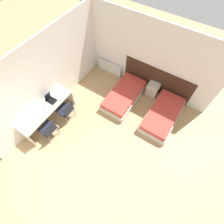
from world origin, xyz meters
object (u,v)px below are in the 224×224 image
bed_near_door (163,115)px  chair_near_laptop (66,110)px  bed_near_window (124,96)px  nightstand (153,89)px  chair_near_notebook (48,129)px  laptop (50,99)px

bed_near_door → chair_near_laptop: (-2.77, -1.77, 0.30)m
chair_near_laptop → bed_near_window: bearing=53.8°
bed_near_window → nightstand: (0.77, 0.77, 0.08)m
chair_near_notebook → laptop: 0.96m
nightstand → chair_near_notebook: bearing=-120.7°
chair_near_notebook → laptop: size_ratio=2.64×
bed_near_window → bed_near_door: (1.55, 0.00, 0.00)m
nightstand → bed_near_door: bearing=-44.7°
bed_near_door → nightstand: nightstand is taller
bed_near_window → chair_near_laptop: (-1.22, -1.77, 0.30)m
nightstand → laptop: bearing=-133.6°
chair_near_laptop → chair_near_notebook: size_ratio=1.00×
laptop → bed_near_window: bearing=47.2°
bed_near_window → chair_near_notebook: size_ratio=2.22×
chair_near_notebook → nightstand: bearing=61.7°
bed_near_door → nightstand: size_ratio=3.59×
chair_near_notebook → chair_near_laptop: bearing=92.4°
bed_near_window → chair_near_laptop: bearing=-124.7°
bed_near_window → chair_near_laptop: 2.17m
bed_near_door → chair_near_laptop: chair_near_laptop is taller
bed_near_door → chair_near_notebook: chair_near_notebook is taller
chair_near_laptop → chair_near_notebook: same height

